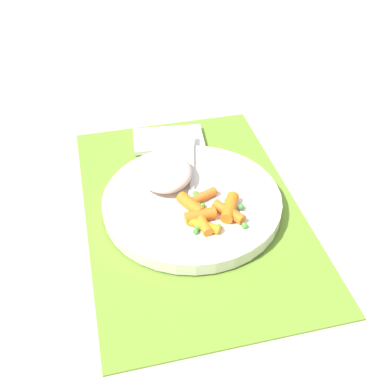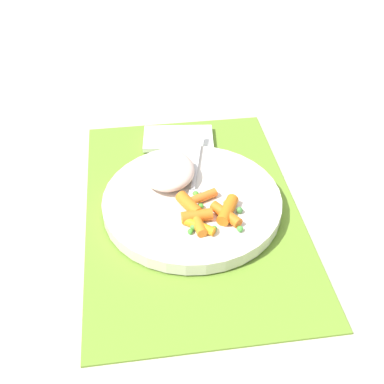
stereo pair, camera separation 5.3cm
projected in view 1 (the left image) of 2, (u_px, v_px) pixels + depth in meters
ground_plane at (192, 210)px, 0.73m from camera, size 2.40×2.40×0.00m
placemat at (192, 209)px, 0.73m from camera, size 0.47×0.31×0.01m
plate at (192, 202)px, 0.72m from camera, size 0.26×0.26×0.02m
rice_mound at (164, 171)px, 0.74m from camera, size 0.10×0.08×0.03m
carrot_portion at (208, 211)px, 0.68m from camera, size 0.09×0.09×0.02m
pea_scatter at (215, 211)px, 0.69m from camera, size 0.09×0.09×0.01m
fork at (192, 177)px, 0.75m from camera, size 0.19×0.06×0.01m
napkin at (170, 139)px, 0.86m from camera, size 0.08×0.13×0.01m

